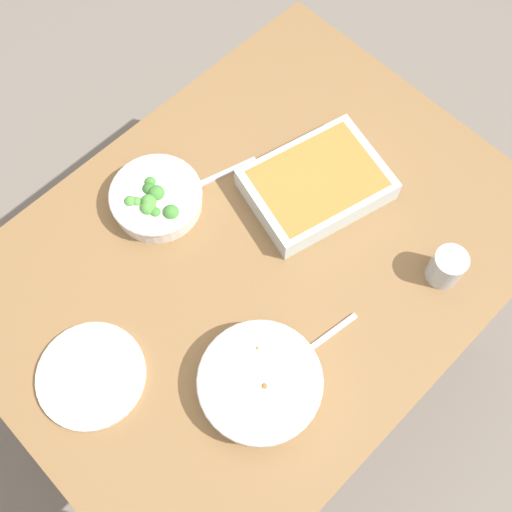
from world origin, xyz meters
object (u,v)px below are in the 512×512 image
stew_bowl (260,383)px  broccoli_bowl (156,198)px  baking_dish (317,184)px  spoon_by_broccoli (212,178)px  side_plate (91,375)px  spoon_by_stew (313,346)px  drink_cup (446,268)px

stew_bowl → broccoli_bowl: 0.47m
baking_dish → spoon_by_broccoli: 0.24m
broccoli_bowl → baking_dish: size_ratio=0.60×
stew_bowl → baking_dish: (-0.40, -0.23, 0.00)m
baking_dish → side_plate: baking_dish is taller
side_plate → spoon_by_stew: 0.45m
stew_bowl → drink_cup: bearing=167.0°
spoon_by_stew → stew_bowl: bearing=-8.3°
stew_bowl → side_plate: bearing=-48.0°
baking_dish → spoon_by_stew: size_ratio=1.96×
broccoli_bowl → spoon_by_stew: bearing=91.3°
stew_bowl → spoon_by_stew: 0.14m
stew_bowl → baking_dish: baking_dish is taller
spoon_by_stew → broccoli_bowl: bearing=-88.7°
baking_dish → spoon_by_broccoli: size_ratio=1.99×
drink_cup → spoon_by_broccoli: bearing=-69.8°
broccoli_bowl → baking_dish: (-0.28, 0.23, 0.00)m
broccoli_bowl → side_plate: bearing=29.9°
baking_dish → spoon_by_stew: bearing=42.6°
broccoli_bowl → spoon_by_stew: 0.47m
side_plate → broccoli_bowl: bearing=-150.1°
drink_cup → stew_bowl: bearing=-13.0°
broccoli_bowl → drink_cup: 0.64m
spoon_by_broccoli → side_plate: bearing=18.7°
baking_dish → spoon_by_broccoli: (0.15, -0.19, -0.03)m
stew_bowl → broccoli_bowl: bearing=-105.3°
broccoli_bowl → spoon_by_stew: (-0.01, 0.47, -0.03)m
baking_dish → spoon_by_broccoli: baking_dish is taller
baking_dish → drink_cup: size_ratio=4.05×
baking_dish → spoon_by_stew: baking_dish is taller
spoon_by_stew → spoon_by_broccoli: same height
broccoli_bowl → baking_dish: broccoli_bowl is taller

